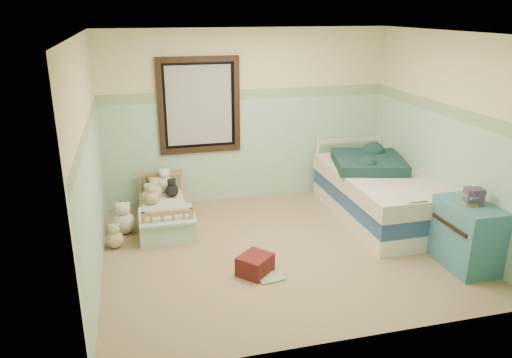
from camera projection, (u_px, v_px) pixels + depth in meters
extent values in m
cube|color=#9C7D59|center=(282.00, 249.00, 5.95)|extent=(4.20, 3.60, 0.02)
cube|color=white|center=(286.00, 32.00, 5.13)|extent=(4.20, 3.60, 0.02)
cube|color=beige|center=(247.00, 117.00, 7.19)|extent=(4.20, 0.04, 2.50)
cube|color=beige|center=(351.00, 208.00, 3.89)|extent=(4.20, 0.04, 2.50)
cube|color=beige|center=(88.00, 162.00, 5.05)|extent=(0.04, 3.60, 2.50)
cube|color=beige|center=(447.00, 137.00, 6.03)|extent=(0.04, 3.60, 2.50)
cube|color=#ABD0B7|center=(248.00, 150.00, 7.34)|extent=(4.20, 0.01, 1.50)
cube|color=#436B4B|center=(247.00, 94.00, 7.07)|extent=(4.20, 0.01, 0.15)
cube|color=black|center=(199.00, 106.00, 6.92)|extent=(1.16, 0.06, 1.36)
cube|color=beige|center=(199.00, 106.00, 6.93)|extent=(0.92, 0.01, 1.12)
cube|color=#97633B|center=(165.00, 219.00, 6.58)|extent=(0.63, 1.26, 0.16)
cube|color=silver|center=(165.00, 209.00, 6.53)|extent=(0.58, 1.21, 0.12)
cube|color=#74B0D6|center=(167.00, 215.00, 6.15)|extent=(0.69, 0.63, 0.03)
sphere|color=brown|center=(150.00, 187.00, 6.91)|extent=(0.18, 0.18, 0.18)
sphere|color=silver|center=(165.00, 184.00, 6.94)|extent=(0.24, 0.24, 0.24)
sphere|color=tan|center=(155.00, 191.00, 6.71)|extent=(0.20, 0.20, 0.20)
sphere|color=black|center=(172.00, 191.00, 6.77)|extent=(0.18, 0.18, 0.18)
sphere|color=beige|center=(124.00, 223.00, 6.31)|extent=(0.29, 0.29, 0.29)
sphere|color=tan|center=(115.00, 239.00, 5.94)|extent=(0.21, 0.21, 0.21)
cube|color=white|center=(378.00, 211.00, 6.76)|extent=(1.08, 2.16, 0.22)
cube|color=navy|center=(380.00, 196.00, 6.69)|extent=(1.08, 2.16, 0.22)
cube|color=silver|center=(381.00, 181.00, 6.62)|extent=(1.12, 2.20, 0.22)
cube|color=#132D30|center=(368.00, 162.00, 6.82)|extent=(1.13, 1.17, 0.14)
cube|color=teal|center=(467.00, 235.00, 5.44)|extent=(0.47, 0.75, 0.75)
cube|color=brown|center=(474.00, 196.00, 5.27)|extent=(0.21, 0.18, 0.18)
cube|color=maroon|center=(255.00, 265.00, 5.35)|extent=(0.46, 0.46, 0.22)
cube|color=gold|center=(270.00, 278.00, 5.28)|extent=(0.30, 0.25, 0.03)
sphere|color=silver|center=(149.00, 195.00, 6.60)|extent=(0.18, 0.18, 0.18)
sphere|color=tan|center=(152.00, 197.00, 6.51)|extent=(0.19, 0.19, 0.19)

